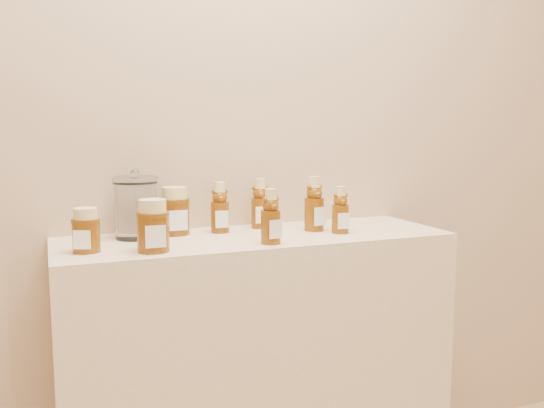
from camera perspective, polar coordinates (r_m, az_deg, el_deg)
name	(u,v)px	position (r m, az deg, el deg)	size (l,w,h in m)	color
wall_back	(235,91)	(1.94, -3.67, 11.10)	(3.50, 0.02, 2.70)	tan
display_table	(257,374)	(1.91, -1.51, -16.53)	(1.20, 0.40, 0.90)	beige
bear_bottle_back_left	(220,204)	(1.82, -5.20, 0.01)	(0.06, 0.06, 0.18)	#572C06
bear_bottle_back_mid	(260,200)	(1.90, -1.18, 0.40)	(0.06, 0.06, 0.19)	#572C06
bear_bottle_back_right	(314,200)	(1.85, 4.21, 0.38)	(0.07, 0.07, 0.20)	#572C06
bear_bottle_front_left	(271,213)	(1.64, -0.14, -0.86)	(0.06, 0.06, 0.18)	#572C06
bear_bottle_front_right	(340,207)	(1.82, 6.79, -0.27)	(0.06, 0.06, 0.17)	#572C06
honey_jar_left	(86,230)	(1.61, -17.94, -2.47)	(0.08, 0.08, 0.12)	#572C06
honey_jar_back	(175,211)	(1.81, -9.62, -0.67)	(0.09, 0.09, 0.15)	#572C06
honey_jar_front	(153,225)	(1.57, -11.71, -2.10)	(0.09, 0.09, 0.14)	#572C06
glass_canister	(136,205)	(1.77, -13.35, -0.07)	(0.13, 0.13, 0.20)	white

